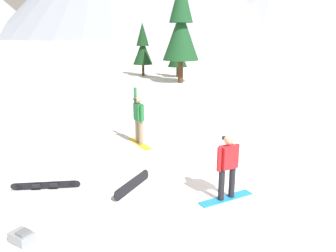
% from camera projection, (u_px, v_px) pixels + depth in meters
% --- Properties ---
extents(ground_plane, '(800.00, 800.00, 0.00)m').
position_uv_depth(ground_plane, '(224.00, 186.00, 8.98)').
color(ground_plane, white).
extents(snowboarder_foreground, '(1.50, 0.72, 1.66)m').
position_uv_depth(snowboarder_foreground, '(228.00, 166.00, 8.08)').
color(snowboarder_foreground, '#1E8CD8').
rests_on(snowboarder_foreground, ground_plane).
extents(snowboarder_midground, '(0.75, 1.56, 2.05)m').
position_uv_depth(snowboarder_midground, '(139.00, 118.00, 12.13)').
color(snowboarder_midground, yellow).
rests_on(snowboarder_midground, ground_plane).
extents(loose_snowboard_near_left, '(1.76, 0.29, 0.26)m').
position_uv_depth(loose_snowboard_near_left, '(46.00, 185.00, 8.73)').
color(loose_snowboard_near_left, black).
rests_on(loose_snowboard_near_left, ground_plane).
extents(loose_snowboard_far_spare, '(1.06, 1.39, 0.27)m').
position_uv_depth(loose_snowboard_far_spare, '(132.00, 184.00, 8.81)').
color(loose_snowboard_far_spare, black).
rests_on(loose_snowboard_far_spare, ground_plane).
extents(backpack_grey, '(0.55, 0.54, 0.27)m').
position_uv_depth(backpack_grey, '(22.00, 237.00, 6.57)').
color(backpack_grey, gray).
rests_on(backpack_grey, ground_plane).
extents(pine_tree_tall, '(1.83, 1.83, 4.82)m').
position_uv_depth(pine_tree_tall, '(143.00, 47.00, 31.09)').
color(pine_tree_tall, '#472D19').
rests_on(pine_tree_tall, ground_plane).
extents(pine_tree_slender, '(2.86, 2.86, 8.20)m').
position_uv_depth(pine_tree_slender, '(181.00, 25.00, 26.18)').
color(pine_tree_slender, '#472D19').
rests_on(pine_tree_slender, ground_plane).
extents(pine_tree_short, '(1.77, 1.77, 4.22)m').
position_uv_depth(pine_tree_short, '(178.00, 51.00, 30.29)').
color(pine_tree_short, '#472D19').
rests_on(pine_tree_short, ground_plane).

